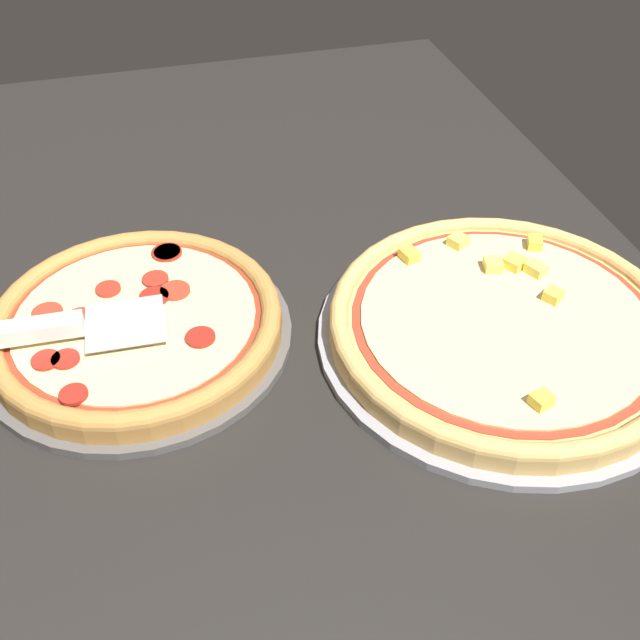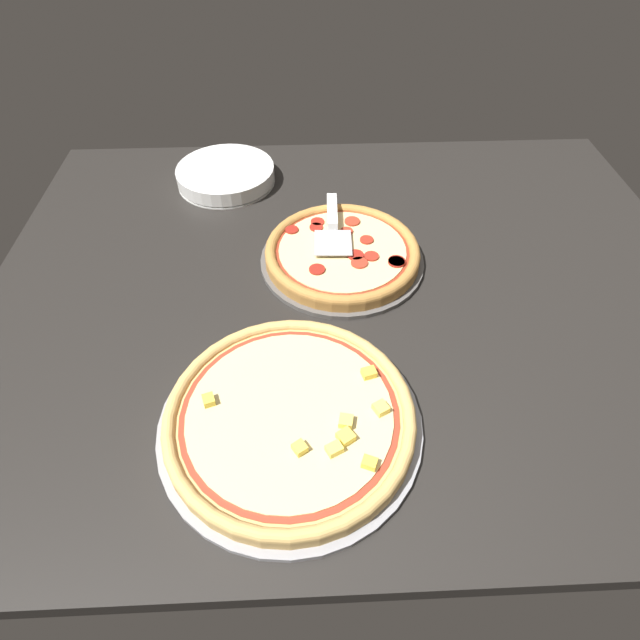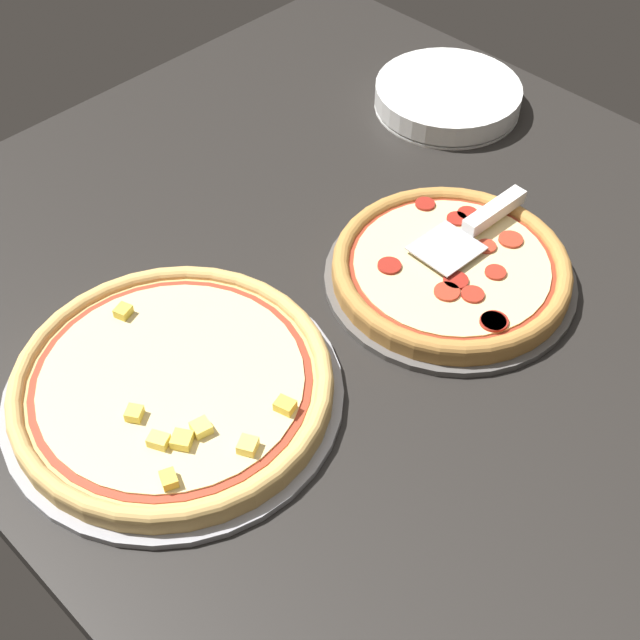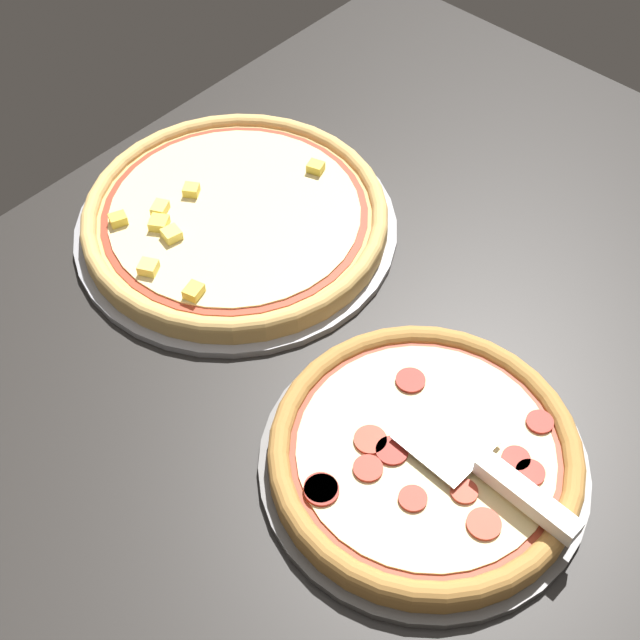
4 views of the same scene
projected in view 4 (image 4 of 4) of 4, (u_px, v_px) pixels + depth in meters
The scene contains 6 objects.
ground_plane at pixel (367, 447), 97.72cm from camera, with size 148.25×116.43×3.60cm, color black.
pizza_pan_front at pixel (423, 464), 93.77cm from camera, with size 34.80×34.80×1.00cm, color #565451.
pizza_front at pixel (425, 454), 92.12cm from camera, with size 32.71×32.71×3.19cm.
pizza_pan_back at pixel (236, 228), 115.83cm from camera, with size 41.80×41.80×1.00cm, color #939399.
pizza_back at pixel (235, 216), 114.17cm from camera, with size 39.30×39.30×3.74cm.
serving_spatula at pixel (507, 482), 87.36cm from camera, with size 8.10×20.18×2.00cm.
Camera 4 is at (-40.93, -30.43, 82.87)cm, focal length 50.00 mm.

